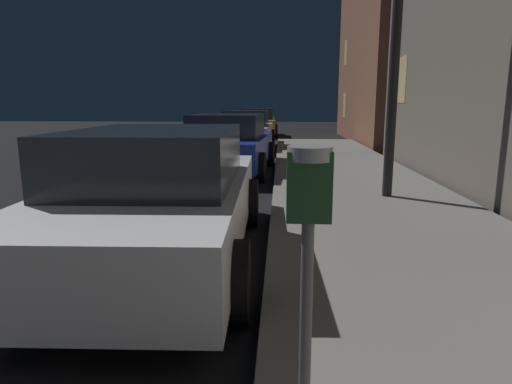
% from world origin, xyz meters
% --- Properties ---
extents(parking_meter, '(0.19, 0.19, 1.36)m').
position_xyz_m(parking_meter, '(4.26, 0.21, 1.18)').
color(parking_meter, '#59595B').
rests_on(parking_meter, sidewalk).
extents(car_white, '(2.12, 4.55, 1.43)m').
position_xyz_m(car_white, '(2.85, 2.93, 0.71)').
color(car_white, silver).
rests_on(car_white, ground).
extents(car_blue, '(2.23, 4.32, 1.43)m').
position_xyz_m(car_blue, '(2.85, 9.16, 0.71)').
color(car_blue, navy).
rests_on(car_blue, ground).
extents(car_silver, '(2.05, 4.59, 1.43)m').
position_xyz_m(car_silver, '(2.85, 14.94, 0.70)').
color(car_silver, '#B7B7BF').
rests_on(car_silver, ground).
extents(car_yellow_cab, '(2.22, 4.43, 1.43)m').
position_xyz_m(car_yellow_cab, '(2.85, 21.70, 0.72)').
color(car_yellow_cab, gold).
rests_on(car_yellow_cab, ground).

